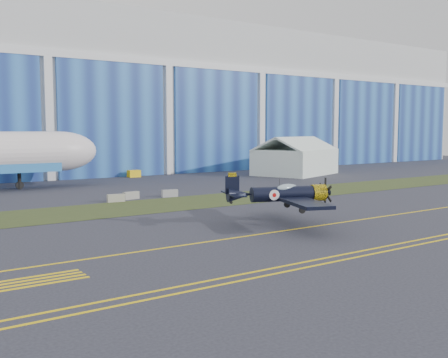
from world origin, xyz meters
TOP-DOWN VIEW (x-y plane):
  - ground at (0.00, 0.00)m, footprint 260.00×260.00m
  - grass_median at (0.00, 14.00)m, footprint 260.00×10.00m
  - hangar at (0.00, 71.79)m, footprint 220.00×45.70m
  - taxiway_centreline at (0.00, -5.00)m, footprint 200.00×0.20m
  - edge_line_near at (0.00, -14.50)m, footprint 80.00×0.20m
  - edge_line_far at (0.00, -13.50)m, footprint 80.00×0.20m
  - hold_short_ladder at (-18.00, -8.10)m, footprint 6.00×2.40m
  - warbird at (4.79, -2.75)m, footprint 14.52×15.87m
  - tent at (40.96, 35.29)m, footprint 18.03×15.61m
  - tug at (13.80, 47.12)m, footprint 2.13×1.34m
  - barrier_a at (-1.47, 19.05)m, footprint 2.06×0.86m
  - barrier_b at (1.00, 20.33)m, footprint 2.07×0.93m
  - barrier_c at (5.81, 19.54)m, footprint 2.07×0.90m

SIDE VIEW (x-z plane):
  - ground at x=0.00m, z-range 0.00..0.00m
  - taxiway_centreline at x=0.00m, z-range 0.00..0.02m
  - edge_line_near at x=0.00m, z-range 0.00..0.02m
  - edge_line_far at x=0.00m, z-range 0.00..0.02m
  - hold_short_ladder at x=-18.00m, z-range 0.00..0.02m
  - grass_median at x=0.00m, z-range 0.01..0.03m
  - barrier_a at x=-1.47m, z-range 0.00..0.90m
  - barrier_b at x=1.00m, z-range 0.00..0.90m
  - barrier_c at x=5.81m, z-range 0.00..0.90m
  - tug at x=13.80m, z-range 0.00..1.24m
  - warbird at x=4.79m, z-range 0.79..4.65m
  - tent at x=40.96m, z-range 0.00..7.04m
  - hangar at x=0.00m, z-range -0.04..29.96m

